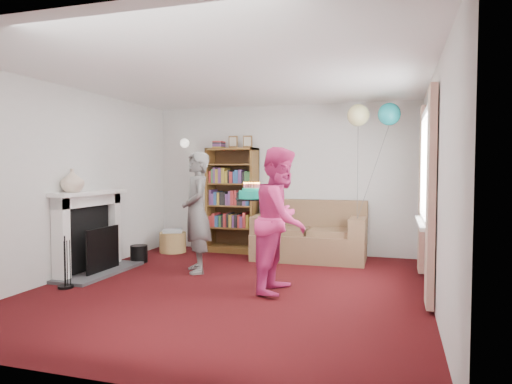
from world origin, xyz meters
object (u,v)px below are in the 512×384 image
(sofa, at_px, (310,237))
(person_magenta, at_px, (281,220))
(person_striped, at_px, (197,212))
(bookcase, at_px, (233,201))
(birthday_cake, at_px, (251,195))

(sofa, relative_size, person_magenta, 1.03)
(sofa, distance_m, person_striped, 2.00)
(bookcase, xyz_separation_m, sofa, (1.40, -0.23, -0.53))
(bookcase, xyz_separation_m, person_magenta, (1.42, -2.25, -0.04))
(bookcase, bearing_deg, person_magenta, -57.77)
(bookcase, bearing_deg, person_striped, -87.69)
(birthday_cake, bearing_deg, sofa, 75.86)
(bookcase, height_order, sofa, bookcase)
(sofa, distance_m, person_magenta, 2.08)
(person_magenta, height_order, birthday_cake, person_magenta)
(sofa, bearing_deg, bookcase, 169.83)
(bookcase, bearing_deg, sofa, -9.31)
(bookcase, distance_m, person_magenta, 2.66)
(person_magenta, bearing_deg, person_striped, 68.02)
(person_magenta, bearing_deg, bookcase, 34.61)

